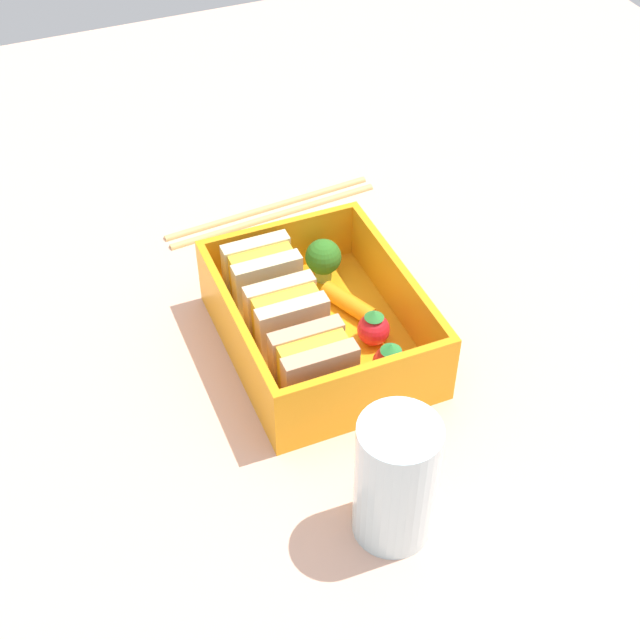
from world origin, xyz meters
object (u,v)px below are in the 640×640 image
at_px(strawberry_left, 390,362).
at_px(strawberry_far_left, 374,328).
at_px(drinking_glass, 396,480).
at_px(sandwich_center_left, 286,320).
at_px(chopstick_pair, 272,210).
at_px(sandwich_center, 262,277).
at_px(carrot_stick_far_left, 349,303).
at_px(broccoli_floret, 323,258).
at_px(sandwich_left, 313,367).

bearing_deg(strawberry_left, strawberry_far_left, -6.47).
bearing_deg(strawberry_left, drinking_glass, 155.15).
bearing_deg(sandwich_center_left, chopstick_pair, -16.52).
distance_m(sandwich_center, carrot_stick_far_left, 0.07).
distance_m(broccoli_floret, drinking_glass, 0.23).
bearing_deg(strawberry_far_left, sandwich_center_left, 70.18).
bearing_deg(strawberry_left, broccoli_floret, 1.15).
bearing_deg(strawberry_left, carrot_stick_far_left, -0.97).
bearing_deg(chopstick_pair, sandwich_center_left, 163.48).
height_order(sandwich_left, sandwich_center, same).
distance_m(strawberry_far_left, broccoli_floret, 0.08).
relative_size(sandwich_center_left, strawberry_left, 1.67).
bearing_deg(broccoli_floret, chopstick_pair, 1.13).
bearing_deg(sandwich_center_left, drinking_glass, -177.78).
bearing_deg(drinking_glass, strawberry_left, -24.85).
bearing_deg(sandwich_left, strawberry_left, -96.82).
bearing_deg(sandwich_center_left, carrot_stick_far_left, -73.43).
relative_size(sandwich_left, sandwich_center_left, 1.00).
xyz_separation_m(sandwich_left, strawberry_left, (-0.01, -0.06, -0.01)).
relative_size(sandwich_center, chopstick_pair, 0.27).
xyz_separation_m(strawberry_far_left, chopstick_pair, (0.19, 0.01, -0.02)).
xyz_separation_m(sandwich_center_left, chopstick_pair, (0.17, -0.05, -0.03)).
xyz_separation_m(sandwich_left, broccoli_floret, (0.11, -0.05, -0.00)).
xyz_separation_m(sandwich_center_left, broccoli_floret, (0.06, -0.05, -0.00)).
bearing_deg(strawberry_far_left, broccoli_floret, 4.61).
bearing_deg(drinking_glass, chopstick_pair, -7.57).
relative_size(strawberry_far_left, chopstick_pair, 0.15).
height_order(sandwich_center, strawberry_left, sandwich_center).
bearing_deg(sandwich_center, carrot_stick_far_left, -121.06).
bearing_deg(sandwich_center_left, sandwich_left, 180.00).
height_order(sandwich_center_left, strawberry_left, sandwich_center_left).
distance_m(sandwich_center_left, broccoli_floret, 0.08).
bearing_deg(strawberry_far_left, chopstick_pair, 2.57).
bearing_deg(drinking_glass, sandwich_center, 1.69).
bearing_deg(sandwich_left, broccoli_floret, -25.93).
bearing_deg(strawberry_left, chopstick_pair, 1.14).
bearing_deg(chopstick_pair, strawberry_far_left, -177.43).
relative_size(sandwich_center_left, chopstick_pair, 0.27).
height_order(carrot_stick_far_left, chopstick_pair, carrot_stick_far_left).
height_order(broccoli_floret, drinking_glass, drinking_glass).
height_order(strawberry_left, strawberry_far_left, strawberry_left).
relative_size(sandwich_left, sandwich_center, 1.00).
bearing_deg(drinking_glass, sandwich_left, 3.23).
height_order(strawberry_far_left, carrot_stick_far_left, strawberry_far_left).
xyz_separation_m(sandwich_left, drinking_glass, (-0.11, -0.01, 0.01)).
xyz_separation_m(chopstick_pair, drinking_glass, (-0.34, 0.04, 0.04)).
bearing_deg(strawberry_far_left, sandwich_center, 39.41).
bearing_deg(carrot_stick_far_left, strawberry_far_left, -175.76).
bearing_deg(carrot_stick_far_left, drinking_glass, 164.42).
relative_size(sandwich_center_left, carrot_stick_far_left, 1.11).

